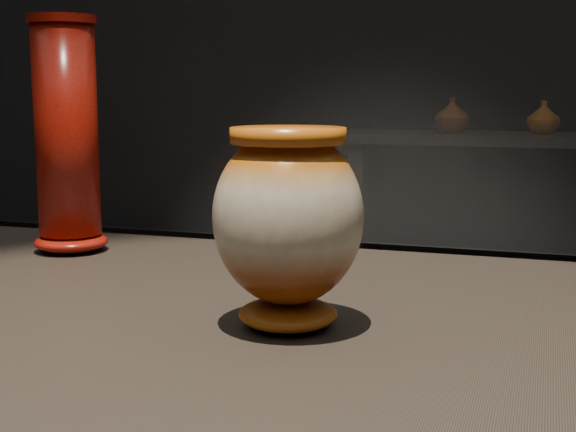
# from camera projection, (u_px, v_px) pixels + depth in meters

# --- Properties ---
(main_vase) EXTENTS (0.18, 0.18, 0.20)m
(main_vase) POSITION_uv_depth(u_px,v_px,m) (288.00, 220.00, 0.78)
(main_vase) COLOR #78300A
(main_vase) RESTS_ON display_plinth
(tall_vase) EXTENTS (0.13, 0.13, 0.34)m
(tall_vase) POSITION_uv_depth(u_px,v_px,m) (67.00, 139.00, 1.14)
(tall_vase) COLOR #AC1B0B
(tall_vase) RESTS_ON display_plinth
(back_shelf) EXTENTS (2.00, 0.60, 0.90)m
(back_shelf) POSITION_uv_depth(u_px,v_px,m) (524.00, 185.00, 4.19)
(back_shelf) COLOR black
(back_shelf) RESTS_ON ground
(back_vase_left) EXTENTS (0.23, 0.23, 0.19)m
(back_vase_left) POSITION_uv_depth(u_px,v_px,m) (452.00, 115.00, 4.22)
(back_vase_left) COLOR brown
(back_vase_left) RESTS_ON back_shelf
(back_vase_mid) EXTENTS (0.23, 0.23, 0.17)m
(back_vase_mid) POSITION_uv_depth(u_px,v_px,m) (543.00, 118.00, 4.11)
(back_vase_mid) COLOR #78300A
(back_vase_mid) RESTS_ON back_shelf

